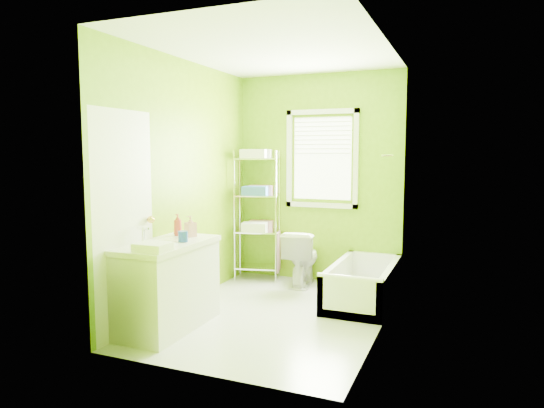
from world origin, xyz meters
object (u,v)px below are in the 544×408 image
at_px(bathtub, 363,289).
at_px(vanity, 167,283).
at_px(toilet, 302,257).
at_px(wire_shelf_unit, 259,200).

xyz_separation_m(bathtub, vanity, (-1.52, -1.47, 0.29)).
distance_m(toilet, wire_shelf_unit, 0.92).
bearing_deg(toilet, vanity, 64.57).
bearing_deg(toilet, bathtub, 148.08).
xyz_separation_m(toilet, vanity, (-0.67, -1.88, 0.09)).
bearing_deg(wire_shelf_unit, vanity, -91.71).
distance_m(bathtub, toilet, 0.96).
bearing_deg(vanity, bathtub, 44.10).
height_order(vanity, wire_shelf_unit, wire_shelf_unit).
height_order(toilet, vanity, vanity).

